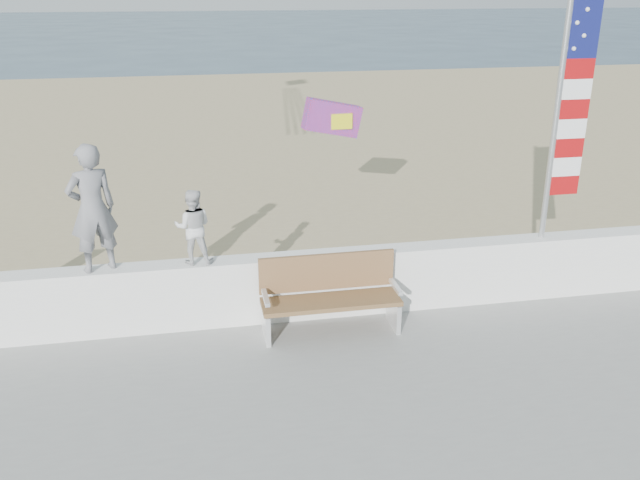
{
  "coord_description": "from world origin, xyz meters",
  "views": [
    {
      "loc": [
        -1.36,
        -6.26,
        4.5
      ],
      "look_at": [
        0.2,
        1.8,
        1.35
      ],
      "focal_mm": 38.0,
      "sensor_mm": 36.0,
      "label": 1
    }
  ],
  "objects_px": {
    "child": "(193,227)",
    "bench": "(330,294)",
    "adult": "(92,209)",
    "flag": "(567,102)"
  },
  "relations": [
    {
      "from": "child",
      "to": "bench",
      "type": "bearing_deg",
      "value": 171.36
    },
    {
      "from": "child",
      "to": "flag",
      "type": "xyz_separation_m",
      "value": [
        4.99,
        -0.0,
        1.42
      ]
    },
    {
      "from": "adult",
      "to": "bench",
      "type": "xyz_separation_m",
      "value": [
        2.88,
        -0.45,
        -1.2
      ]
    },
    {
      "from": "adult",
      "to": "child",
      "type": "bearing_deg",
      "value": 156.91
    },
    {
      "from": "bench",
      "to": "flag",
      "type": "relative_size",
      "value": 0.51
    },
    {
      "from": "adult",
      "to": "flag",
      "type": "bearing_deg",
      "value": 156.91
    },
    {
      "from": "adult",
      "to": "bench",
      "type": "relative_size",
      "value": 0.9
    },
    {
      "from": "bench",
      "to": "flag",
      "type": "bearing_deg",
      "value": 7.82
    },
    {
      "from": "bench",
      "to": "flag",
      "type": "height_order",
      "value": "flag"
    },
    {
      "from": "adult",
      "to": "bench",
      "type": "distance_m",
      "value": 3.16
    }
  ]
}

